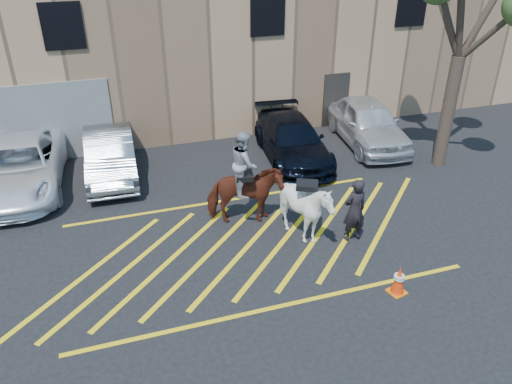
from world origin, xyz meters
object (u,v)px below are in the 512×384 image
object	(u,v)px
handler	(355,210)
traffic_cone	(399,280)
saddled_white	(306,209)
car_white_suv	(367,122)
car_white_pickup	(20,166)
mounted_bay	(245,188)
car_blue_suv	(292,140)
car_silver_sedan	(110,154)

from	to	relation	value
handler	traffic_cone	bearing A→B (deg)	86.74
saddled_white	traffic_cone	xyz separation A→B (m)	(1.19, -2.74, -0.56)
car_white_suv	handler	bearing A→B (deg)	-114.93
car_white_pickup	handler	bearing A→B (deg)	-30.95
mounted_bay	traffic_cone	bearing A→B (deg)	-58.26
mounted_bay	car_white_pickup	bearing A→B (deg)	145.54
car_white_pickup	car_blue_suv	bearing A→B (deg)	-0.34
mounted_bay	car_silver_sedan	bearing A→B (deg)	128.21
car_blue_suv	saddled_white	distance (m)	5.16
car_blue_suv	mounted_bay	bearing A→B (deg)	-122.55
handler	car_silver_sedan	bearing A→B (deg)	-48.20
car_white_pickup	car_white_suv	distance (m)	12.28
traffic_cone	mounted_bay	bearing A→B (deg)	121.74
car_white_pickup	car_silver_sedan	size ratio (longest dim) A/B	1.23
car_silver_sedan	mounted_bay	xyz separation A→B (m)	(3.38, -4.30, 0.38)
car_silver_sedan	saddled_white	xyz separation A→B (m)	(4.68, -5.58, 0.18)
car_white_suv	traffic_cone	distance (m)	8.88
mounted_bay	traffic_cone	xyz separation A→B (m)	(2.49, -4.02, -0.75)
car_white_pickup	mounted_bay	bearing A→B (deg)	-31.00
car_blue_suv	saddled_white	bearing A→B (deg)	-101.94
car_white_suv	car_blue_suv	bearing A→B (deg)	-165.32
car_white_suv	mounted_bay	distance (m)	7.35
handler	saddled_white	size ratio (longest dim) A/B	0.85
car_white_pickup	saddled_white	size ratio (longest dim) A/B	2.57
car_blue_suv	handler	size ratio (longest dim) A/B	2.72
handler	car_white_suv	bearing A→B (deg)	-124.57
car_white_suv	handler	distance (m)	6.81
car_blue_suv	saddled_white	world-z (taller)	saddled_white
car_white_pickup	car_blue_suv	world-z (taller)	car_white_pickup
car_white_pickup	traffic_cone	distance (m)	11.96
saddled_white	traffic_cone	world-z (taller)	saddled_white
car_white_pickup	handler	distance (m)	10.52
car_blue_suv	handler	bearing A→B (deg)	-88.07
handler	mounted_bay	world-z (taller)	mounted_bay
car_white_pickup	car_blue_suv	size ratio (longest dim) A/B	1.12
car_blue_suv	traffic_cone	world-z (taller)	car_blue_suv
car_silver_sedan	handler	xyz separation A→B (m)	(5.90, -6.01, 0.17)
car_silver_sedan	traffic_cone	world-z (taller)	car_silver_sedan
car_silver_sedan	car_white_suv	distance (m)	9.50
car_white_suv	saddled_white	bearing A→B (deg)	-124.97
car_blue_suv	handler	xyz separation A→B (m)	(-0.36, -5.34, 0.19)
car_white_pickup	car_silver_sedan	distance (m)	2.78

